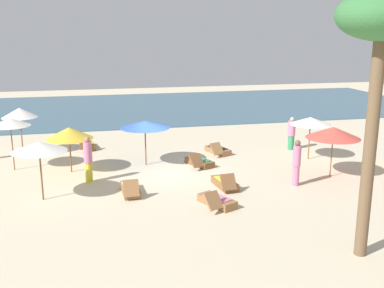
{
  "coord_description": "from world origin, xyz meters",
  "views": [
    {
      "loc": [
        -3.18,
        -19.11,
        6.03
      ],
      "look_at": [
        1.24,
        0.24,
        1.1
      ],
      "focal_mm": 42.98,
      "sensor_mm": 36.0,
      "label": 1
    }
  ],
  "objects_px": {
    "lounger_3": "(199,162)",
    "umbrella_2": "(10,122)",
    "umbrella_3": "(19,113)",
    "umbrella_4": "(69,133)",
    "person_1": "(291,133)",
    "person_5": "(297,162)",
    "person_4": "(88,159)",
    "umbrella_1": "(145,124)",
    "umbrella_0": "(39,147)",
    "umbrella_6": "(310,121)",
    "lounger_1": "(88,145)",
    "palm_1": "(382,28)",
    "lounger_6": "(217,201)",
    "umbrella_5": "(333,133)",
    "lounger_2": "(225,183)",
    "lounger_0": "(130,189)",
    "lounger_5": "(218,150)"
  },
  "relations": [
    {
      "from": "lounger_5",
      "to": "umbrella_4",
      "type": "bearing_deg",
      "value": -168.0
    },
    {
      "from": "umbrella_5",
      "to": "lounger_3",
      "type": "distance_m",
      "value": 6.01
    },
    {
      "from": "lounger_3",
      "to": "lounger_5",
      "type": "xyz_separation_m",
      "value": [
        1.41,
        1.85,
        -0.0
      ]
    },
    {
      "from": "lounger_0",
      "to": "person_1",
      "type": "relative_size",
      "value": 0.97
    },
    {
      "from": "lounger_0",
      "to": "person_4",
      "type": "bearing_deg",
      "value": 130.43
    },
    {
      "from": "person_1",
      "to": "person_5",
      "type": "distance_m",
      "value": 5.79
    },
    {
      "from": "lounger_1",
      "to": "person_1",
      "type": "height_order",
      "value": "person_1"
    },
    {
      "from": "lounger_3",
      "to": "person_4",
      "type": "height_order",
      "value": "person_4"
    },
    {
      "from": "umbrella_1",
      "to": "umbrella_0",
      "type": "bearing_deg",
      "value": -139.34
    },
    {
      "from": "umbrella_5",
      "to": "lounger_6",
      "type": "height_order",
      "value": "umbrella_5"
    },
    {
      "from": "umbrella_1",
      "to": "lounger_2",
      "type": "bearing_deg",
      "value": -55.65
    },
    {
      "from": "umbrella_1",
      "to": "lounger_2",
      "type": "height_order",
      "value": "umbrella_1"
    },
    {
      "from": "umbrella_2",
      "to": "palm_1",
      "type": "height_order",
      "value": "palm_1"
    },
    {
      "from": "lounger_1",
      "to": "palm_1",
      "type": "distance_m",
      "value": 16.56
    },
    {
      "from": "person_1",
      "to": "umbrella_0",
      "type": "bearing_deg",
      "value": -158.34
    },
    {
      "from": "lounger_1",
      "to": "lounger_6",
      "type": "xyz_separation_m",
      "value": [
        4.39,
        -9.3,
        -0.0
      ]
    },
    {
      "from": "umbrella_0",
      "to": "person_1",
      "type": "height_order",
      "value": "umbrella_0"
    },
    {
      "from": "lounger_1",
      "to": "lounger_2",
      "type": "bearing_deg",
      "value": -55.07
    },
    {
      "from": "umbrella_4",
      "to": "lounger_1",
      "type": "distance_m",
      "value": 4.38
    },
    {
      "from": "umbrella_1",
      "to": "person_1",
      "type": "relative_size",
      "value": 1.33
    },
    {
      "from": "umbrella_3",
      "to": "umbrella_4",
      "type": "xyz_separation_m",
      "value": [
        2.44,
        -3.57,
        -0.36
      ]
    },
    {
      "from": "lounger_0",
      "to": "lounger_5",
      "type": "xyz_separation_m",
      "value": [
        4.83,
        4.88,
        -0.0
      ]
    },
    {
      "from": "umbrella_1",
      "to": "umbrella_6",
      "type": "distance_m",
      "value": 7.78
    },
    {
      "from": "lounger_2",
      "to": "person_1",
      "type": "relative_size",
      "value": 1.0
    },
    {
      "from": "umbrella_2",
      "to": "lounger_1",
      "type": "distance_m",
      "value": 4.91
    },
    {
      "from": "umbrella_5",
      "to": "lounger_5",
      "type": "distance_m",
      "value": 6.12
    },
    {
      "from": "person_5",
      "to": "palm_1",
      "type": "height_order",
      "value": "palm_1"
    },
    {
      "from": "lounger_0",
      "to": "umbrella_5",
      "type": "bearing_deg",
      "value": 1.76
    },
    {
      "from": "umbrella_4",
      "to": "lounger_0",
      "type": "distance_m",
      "value": 4.34
    },
    {
      "from": "umbrella_6",
      "to": "umbrella_2",
      "type": "bearing_deg",
      "value": 174.62
    },
    {
      "from": "person_4",
      "to": "person_5",
      "type": "bearing_deg",
      "value": -15.67
    },
    {
      "from": "umbrella_3",
      "to": "person_4",
      "type": "distance_m",
      "value": 6.19
    },
    {
      "from": "lounger_1",
      "to": "lounger_3",
      "type": "bearing_deg",
      "value": -41.39
    },
    {
      "from": "palm_1",
      "to": "lounger_5",
      "type": "bearing_deg",
      "value": 94.66
    },
    {
      "from": "umbrella_4",
      "to": "umbrella_5",
      "type": "xyz_separation_m",
      "value": [
        10.71,
        -3.11,
        0.17
      ]
    },
    {
      "from": "lounger_3",
      "to": "umbrella_2",
      "type": "bearing_deg",
      "value": 171.52
    },
    {
      "from": "person_4",
      "to": "umbrella_2",
      "type": "bearing_deg",
      "value": 142.4
    },
    {
      "from": "umbrella_4",
      "to": "umbrella_6",
      "type": "xyz_separation_m",
      "value": [
        11.06,
        -0.4,
        0.13
      ]
    },
    {
      "from": "lounger_6",
      "to": "lounger_1",
      "type": "bearing_deg",
      "value": 115.27
    },
    {
      "from": "lounger_1",
      "to": "lounger_6",
      "type": "relative_size",
      "value": 0.98
    },
    {
      "from": "lounger_0",
      "to": "umbrella_1",
      "type": "bearing_deg",
      "value": 74.01
    },
    {
      "from": "lounger_1",
      "to": "palm_1",
      "type": "height_order",
      "value": "palm_1"
    },
    {
      "from": "umbrella_0",
      "to": "lounger_2",
      "type": "xyz_separation_m",
      "value": [
        6.88,
        -0.21,
        -1.81
      ]
    },
    {
      "from": "umbrella_6",
      "to": "person_5",
      "type": "distance_m",
      "value": 4.25
    },
    {
      "from": "umbrella_0",
      "to": "umbrella_5",
      "type": "height_order",
      "value": "umbrella_0"
    },
    {
      "from": "palm_1",
      "to": "umbrella_2",
      "type": "bearing_deg",
      "value": 134.89
    },
    {
      "from": "lounger_3",
      "to": "person_4",
      "type": "bearing_deg",
      "value": -165.56
    },
    {
      "from": "lounger_6",
      "to": "person_1",
      "type": "relative_size",
      "value": 1.03
    },
    {
      "from": "lounger_6",
      "to": "palm_1",
      "type": "relative_size",
      "value": 0.25
    },
    {
      "from": "lounger_3",
      "to": "person_1",
      "type": "bearing_deg",
      "value": 18.79
    }
  ]
}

